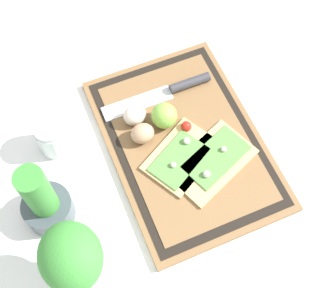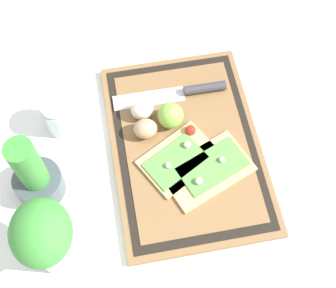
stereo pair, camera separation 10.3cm
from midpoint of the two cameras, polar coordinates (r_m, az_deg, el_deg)
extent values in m
plane|color=white|center=(1.07, -0.70, -0.37)|extent=(6.00, 6.00, 0.00)
cube|color=brown|center=(1.06, -0.70, -0.18)|extent=(0.49, 0.33, 0.02)
cube|color=black|center=(1.05, -0.71, 0.03)|extent=(0.46, 0.30, 0.00)
cube|color=brown|center=(1.05, -0.71, 0.06)|extent=(0.42, 0.27, 0.00)
cube|color=tan|center=(1.02, 2.51, -2.53)|extent=(0.18, 0.22, 0.01)
cube|color=#568942|center=(1.02, 3.07, -1.89)|extent=(0.13, 0.17, 0.00)
sphere|color=silver|center=(1.00, 1.81, -3.98)|extent=(0.02, 0.02, 0.02)
sphere|color=silver|center=(1.03, 3.99, -0.90)|extent=(0.01, 0.01, 0.01)
cube|color=tan|center=(1.03, -1.09, -1.82)|extent=(0.18, 0.20, 0.01)
cube|color=#568942|center=(1.02, -1.52, -2.17)|extent=(0.13, 0.15, 0.00)
sphere|color=silver|center=(1.03, -0.73, 0.04)|extent=(0.02, 0.02, 0.02)
sphere|color=silver|center=(1.01, -2.26, -2.84)|extent=(0.01, 0.01, 0.01)
cube|color=silver|center=(1.10, -6.42, 4.72)|extent=(0.04, 0.17, 0.00)
cylinder|color=#38383D|center=(1.12, 0.05, 7.24)|extent=(0.02, 0.10, 0.02)
ellipsoid|color=tan|center=(1.04, -5.97, 1.02)|extent=(0.05, 0.05, 0.05)
ellipsoid|color=beige|center=(1.06, -6.82, 3.22)|extent=(0.05, 0.05, 0.05)
sphere|color=#7FB742|center=(1.05, -3.28, 3.21)|extent=(0.06, 0.06, 0.06)
sphere|color=red|center=(1.05, -0.53, 1.89)|extent=(0.02, 0.02, 0.02)
cylinder|color=#3D474C|center=(1.02, -17.17, -7.90)|extent=(0.10, 0.10, 0.06)
cylinder|color=#388433|center=(0.94, -18.50, -6.20)|extent=(0.06, 0.06, 0.17)
cylinder|color=silver|center=(1.07, -16.41, 0.51)|extent=(0.07, 0.07, 0.08)
cylinder|color=#D16023|center=(1.09, -16.10, -0.08)|extent=(0.07, 0.07, 0.03)
cylinder|color=silver|center=(1.03, -17.04, 1.67)|extent=(0.07, 0.07, 0.01)
cylinder|color=silver|center=(0.94, -13.81, -15.03)|extent=(0.08, 0.08, 0.10)
ellipsoid|color=#388433|center=(0.85, -15.31, -13.50)|extent=(0.13, 0.11, 0.10)
camera|label=1|loc=(0.05, -92.88, -5.54)|focal=50.00mm
camera|label=2|loc=(0.05, 87.12, 5.54)|focal=50.00mm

